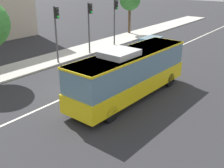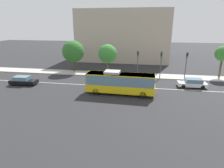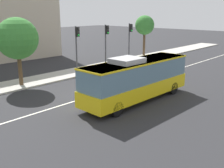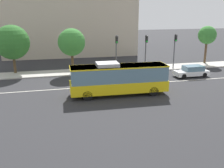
{
  "view_description": "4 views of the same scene",
  "coord_description": "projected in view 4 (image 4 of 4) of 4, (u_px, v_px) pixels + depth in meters",
  "views": [
    {
      "loc": [
        -13.32,
        -12.58,
        7.58
      ],
      "look_at": [
        -0.69,
        -2.86,
        1.22
      ],
      "focal_mm": 43.39,
      "sensor_mm": 36.0,
      "label": 1
    },
    {
      "loc": [
        3.82,
        -29.92,
        10.11
      ],
      "look_at": [
        -0.63,
        -3.36,
        1.48
      ],
      "focal_mm": 30.62,
      "sensor_mm": 36.0,
      "label": 2
    },
    {
      "loc": [
        -15.17,
        -15.18,
        6.66
      ],
      "look_at": [
        -1.65,
        -2.87,
        1.68
      ],
      "focal_mm": 42.94,
      "sensor_mm": 36.0,
      "label": 3
    },
    {
      "loc": [
        -5.94,
        -27.78,
        8.56
      ],
      "look_at": [
        -0.43,
        -4.7,
        1.61
      ],
      "focal_mm": 40.89,
      "sensor_mm": 36.0,
      "label": 4
    }
  ],
  "objects": [
    {
      "name": "traffic_light_mid_block",
      "position": [
        175.0,
        45.0,
        36.86
      ],
      "size": [
        0.34,
        0.62,
        5.2
      ],
      "rotation": [
        0.0,
        0.0,
        -1.66
      ],
      "color": "#47474C",
      "rests_on": "ground_plane"
    },
    {
      "name": "traffic_light_near_corner",
      "position": [
        146.0,
        47.0,
        35.67
      ],
      "size": [
        0.34,
        0.62,
        5.2
      ],
      "rotation": [
        0.0,
        0.0,
        -1.64
      ],
      "color": "#47474C",
      "rests_on": "ground_plane"
    },
    {
      "name": "sedan_white",
      "position": [
        192.0,
        71.0,
        33.66
      ],
      "size": [
        4.52,
        1.86,
        1.46
      ],
      "rotation": [
        0.0,
        0.0,
        3.15
      ],
      "color": "white",
      "rests_on": "ground_plane"
    },
    {
      "name": "street_tree_kerbside_centre",
      "position": [
        207.0,
        35.0,
        40.69
      ],
      "size": [
        2.87,
        2.87,
        6.08
      ],
      "color": "#4C3823",
      "rests_on": "ground_plane"
    },
    {
      "name": "transit_bus",
      "position": [
        119.0,
        78.0,
        26.13
      ],
      "size": [
        10.07,
        2.82,
        3.46
      ],
      "rotation": [
        0.0,
        0.0,
        -0.03
      ],
      "color": "yellow",
      "rests_on": "ground_plane"
    },
    {
      "name": "street_tree_kerbside_left",
      "position": [
        72.0,
        42.0,
        34.2
      ],
      "size": [
        3.68,
        3.68,
        6.19
      ],
      "color": "#4C3823",
      "rests_on": "ground_plane"
    },
    {
      "name": "sidewalk_kerb",
      "position": [
        95.0,
        71.0,
        36.62
      ],
      "size": [
        80.0,
        3.55,
        0.14
      ],
      "primitive_type": "cube",
      "color": "#B2ADA3",
      "rests_on": "ground_plane"
    },
    {
      "name": "lane_centre_line",
      "position": [
        106.0,
        86.0,
        29.66
      ],
      "size": [
        76.0,
        0.16,
        0.01
      ],
      "primitive_type": "cube",
      "color": "silver",
      "rests_on": "ground_plane"
    },
    {
      "name": "street_tree_kerbside_right",
      "position": [
        12.0,
        42.0,
        34.1
      ],
      "size": [
        4.61,
        4.61,
        6.65
      ],
      "color": "#4C3823",
      "rests_on": "ground_plane"
    },
    {
      "name": "ground_plane",
      "position": [
        106.0,
        86.0,
        29.66
      ],
      "size": [
        160.0,
        160.0,
        0.0
      ],
      "primitive_type": "plane",
      "color": "#28282B"
    },
    {
      "name": "office_block_background",
      "position": [
        69.0,
        18.0,
        51.73
      ],
      "size": [
        24.88,
        15.52,
        13.6
      ],
      "rotation": [
        0.0,
        0.0,
        -0.02
      ],
      "color": "#B7A893",
      "rests_on": "ground_plane"
    },
    {
      "name": "traffic_light_far_corner",
      "position": [
        116.0,
        48.0,
        34.81
      ],
      "size": [
        0.33,
        0.62,
        5.2
      ],
      "rotation": [
        0.0,
        0.0,
        -1.6
      ],
      "color": "#47474C",
      "rests_on": "ground_plane"
    }
  ]
}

